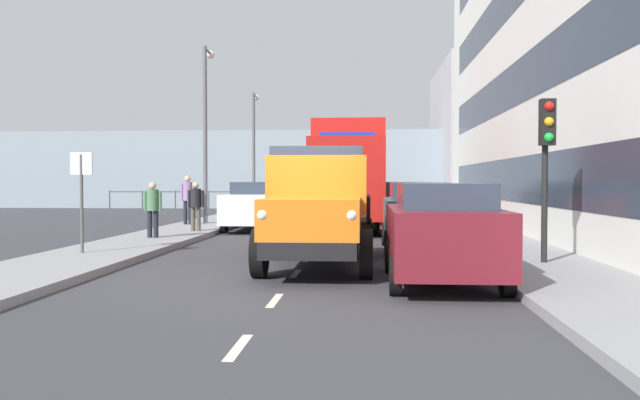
# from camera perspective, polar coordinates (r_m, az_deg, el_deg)

# --- Properties ---
(ground_plane) EXTENTS (80.00, 80.00, 0.00)m
(ground_plane) POSITION_cam_1_polar(r_m,az_deg,el_deg) (19.03, 0.11, -3.61)
(ground_plane) COLOR #38383D
(sidewalk_left) EXTENTS (2.40, 38.40, 0.15)m
(sidewalk_left) POSITION_cam_1_polar(r_m,az_deg,el_deg) (19.28, 14.43, -3.37)
(sidewalk_left) COLOR gray
(sidewalk_left) RESTS_ON ground_plane
(sidewalk_right) EXTENTS (2.40, 38.40, 0.15)m
(sidewalk_right) POSITION_cam_1_polar(r_m,az_deg,el_deg) (19.94, -13.72, -3.20)
(sidewalk_right) COLOR gray
(sidewalk_right) RESTS_ON ground_plane
(road_centreline_markings) EXTENTS (0.12, 35.30, 0.01)m
(road_centreline_markings) POSITION_cam_1_polar(r_m,az_deg,el_deg) (18.69, 0.04, -3.70)
(road_centreline_markings) COLOR silver
(road_centreline_markings) RESTS_ON ground_plane
(building_terrace) EXTENTS (7.24, 27.68, 12.88)m
(building_terrace) POSITION_cam_1_polar(r_m,az_deg,el_deg) (23.47, 25.31, 13.03)
(building_terrace) COLOR silver
(building_terrace) RESTS_ON ground_plane
(building_far_block) EXTENTS (7.23, 12.39, 9.10)m
(building_far_block) POSITION_cam_1_polar(r_m,az_deg,el_deg) (43.54, 15.17, 5.30)
(building_far_block) COLOR #B7B2B7
(building_far_block) RESTS_ON ground_plane
(sea_horizon) EXTENTS (80.00, 0.80, 5.00)m
(sea_horizon) POSITION_cam_1_polar(r_m,az_deg,el_deg) (41.14, 2.33, 2.72)
(sea_horizon) COLOR #84939E
(sea_horizon) RESTS_ON ground_plane
(seawall_railing) EXTENTS (28.08, 0.08, 1.20)m
(seawall_railing) POSITION_cam_1_polar(r_m,az_deg,el_deg) (37.54, 2.14, 0.40)
(seawall_railing) COLOR #4C5156
(seawall_railing) RESTS_ON ground_plane
(truck_vintage_orange) EXTENTS (2.17, 5.64, 2.43)m
(truck_vintage_orange) POSITION_cam_1_polar(r_m,az_deg,el_deg) (12.93, -0.18, -0.88)
(truck_vintage_orange) COLOR black
(truck_vintage_orange) RESTS_ON ground_plane
(lorry_cargo_red) EXTENTS (2.58, 8.20, 3.87)m
(lorry_cargo_red) POSITION_cam_1_polar(r_m,az_deg,el_deg) (23.46, 2.62, 2.46)
(lorry_cargo_red) COLOR red
(lorry_cargo_red) RESTS_ON ground_plane
(car_maroon_kerbside_near) EXTENTS (1.86, 4.04, 1.72)m
(car_maroon_kerbside_near) POSITION_cam_1_polar(r_m,az_deg,el_deg) (11.25, 10.69, -2.74)
(car_maroon_kerbside_near) COLOR maroon
(car_maroon_kerbside_near) RESTS_ON ground_plane
(car_teal_kerbside_1) EXTENTS (1.75, 4.05, 1.72)m
(car_teal_kerbside_1) POSITION_cam_1_polar(r_m,az_deg,el_deg) (16.47, 8.63, -1.34)
(car_teal_kerbside_1) COLOR #1E6670
(car_teal_kerbside_1) RESTS_ON ground_plane
(car_red_kerbside_2) EXTENTS (1.88, 4.15, 1.72)m
(car_red_kerbside_2) POSITION_cam_1_polar(r_m,az_deg,el_deg) (21.69, 7.57, -0.61)
(car_red_kerbside_2) COLOR #B21E1E
(car_red_kerbside_2) RESTS_ON ground_plane
(car_black_kerbside_3) EXTENTS (1.90, 4.54, 1.72)m
(car_black_kerbside_3) POSITION_cam_1_polar(r_m,az_deg,el_deg) (27.69, 6.84, -0.11)
(car_black_kerbside_3) COLOR black
(car_black_kerbside_3) RESTS_ON ground_plane
(car_white_oppositeside_0) EXTENTS (1.84, 4.59, 1.72)m
(car_white_oppositeside_0) POSITION_cam_1_polar(r_m,az_deg,el_deg) (23.21, -5.66, -0.45)
(car_white_oppositeside_0) COLOR white
(car_white_oppositeside_0) RESTS_ON ground_plane
(car_grey_oppositeside_1) EXTENTS (1.88, 4.39, 1.72)m
(car_grey_oppositeside_1) POSITION_cam_1_polar(r_m,az_deg,el_deg) (29.35, -3.58, -0.00)
(car_grey_oppositeside_1) COLOR slate
(car_grey_oppositeside_1) RESTS_ON ground_plane
(pedestrian_in_dark_coat) EXTENTS (0.53, 0.34, 1.57)m
(pedestrian_in_dark_coat) POSITION_cam_1_polar(r_m,az_deg,el_deg) (18.96, -14.52, -0.45)
(pedestrian_in_dark_coat) COLOR black
(pedestrian_in_dark_coat) RESTS_ON sidewalk_right
(pedestrian_couple_a) EXTENTS (0.53, 0.34, 1.57)m
(pedestrian_couple_a) POSITION_cam_1_polar(r_m,az_deg,el_deg) (21.19, -10.90, -0.22)
(pedestrian_couple_a) COLOR #4C473D
(pedestrian_couple_a) RESTS_ON sidewalk_right
(pedestrian_strolling) EXTENTS (0.53, 0.34, 1.81)m
(pedestrian_strolling) POSITION_cam_1_polar(r_m,az_deg,el_deg) (24.47, -11.58, 0.40)
(pedestrian_strolling) COLOR black
(pedestrian_strolling) RESTS_ON sidewalk_right
(traffic_light_near) EXTENTS (0.28, 0.41, 3.20)m
(traffic_light_near) POSITION_cam_1_polar(r_m,az_deg,el_deg) (13.41, 19.33, 4.65)
(traffic_light_near) COLOR black
(traffic_light_near) RESTS_ON sidewalk_left
(lamp_post_promenade) EXTENTS (0.32, 1.14, 6.71)m
(lamp_post_promenade) POSITION_cam_1_polar(r_m,az_deg,el_deg) (25.19, -10.00, 7.06)
(lamp_post_promenade) COLOR #59595B
(lamp_post_promenade) RESTS_ON sidewalk_right
(lamp_post_far) EXTENTS (0.32, 1.14, 6.21)m
(lamp_post_far) POSITION_cam_1_polar(r_m,az_deg,el_deg) (34.16, -5.82, 5.21)
(lamp_post_far) COLOR #59595B
(lamp_post_far) RESTS_ON sidewalk_right
(street_sign) EXTENTS (0.50, 0.07, 2.25)m
(street_sign) POSITION_cam_1_polar(r_m,az_deg,el_deg) (15.42, -20.26, 1.30)
(street_sign) COLOR #4C4C4C
(street_sign) RESTS_ON sidewalk_right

